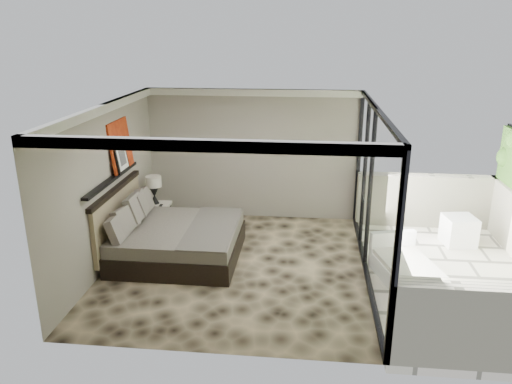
# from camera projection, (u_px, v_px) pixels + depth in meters

# --- Properties ---
(floor) EXTENTS (5.00, 5.00, 0.00)m
(floor) POSITION_uv_depth(u_px,v_px,m) (237.00, 266.00, 8.79)
(floor) COLOR black
(floor) RESTS_ON ground
(ceiling) EXTENTS (4.50, 5.00, 0.02)m
(ceiling) POSITION_uv_depth(u_px,v_px,m) (234.00, 107.00, 7.92)
(ceiling) COLOR silver
(ceiling) RESTS_ON back_wall
(back_wall) EXTENTS (4.50, 0.02, 2.80)m
(back_wall) POSITION_uv_depth(u_px,v_px,m) (252.00, 155.00, 10.70)
(back_wall) COLOR gray
(back_wall) RESTS_ON floor
(left_wall) EXTENTS (0.02, 5.00, 2.80)m
(left_wall) POSITION_uv_depth(u_px,v_px,m) (107.00, 186.00, 8.58)
(left_wall) COLOR gray
(left_wall) RESTS_ON floor
(glass_wall) EXTENTS (0.08, 5.00, 2.80)m
(glass_wall) POSITION_uv_depth(u_px,v_px,m) (372.00, 195.00, 8.12)
(glass_wall) COLOR white
(glass_wall) RESTS_ON floor
(terrace_slab) EXTENTS (3.00, 5.00, 0.12)m
(terrace_slab) POSITION_uv_depth(u_px,v_px,m) (456.00, 280.00, 8.43)
(terrace_slab) COLOR beige
(terrace_slab) RESTS_ON ground
(picture_ledge) EXTENTS (0.12, 2.20, 0.05)m
(picture_ledge) POSITION_uv_depth(u_px,v_px,m) (112.00, 179.00, 8.64)
(picture_ledge) COLOR black
(picture_ledge) RESTS_ON left_wall
(bed) EXTENTS (2.23, 2.16, 1.24)m
(bed) POSITION_uv_depth(u_px,v_px,m) (173.00, 238.00, 9.04)
(bed) COLOR black
(bed) RESTS_ON floor
(nightstand) EXTENTS (0.56, 0.56, 0.52)m
(nightstand) POSITION_uv_depth(u_px,v_px,m) (157.00, 216.00, 10.40)
(nightstand) COLOR black
(nightstand) RESTS_ON floor
(table_lamp) EXTENTS (0.32, 0.32, 0.59)m
(table_lamp) POSITION_uv_depth(u_px,v_px,m) (154.00, 186.00, 10.25)
(table_lamp) COLOR black
(table_lamp) RESTS_ON nightstand
(abstract_canvas) EXTENTS (0.13, 0.90, 0.90)m
(abstract_canvas) POSITION_uv_depth(u_px,v_px,m) (120.00, 145.00, 9.01)
(abstract_canvas) COLOR #9F320D
(abstract_canvas) RESTS_ON picture_ledge
(framed_print) EXTENTS (0.11, 0.50, 0.60)m
(framed_print) POSITION_uv_depth(u_px,v_px,m) (121.00, 155.00, 8.90)
(framed_print) COLOR black
(framed_print) RESTS_ON picture_ledge
(ottoman) EXTENTS (0.64, 0.64, 0.56)m
(ottoman) POSITION_uv_depth(u_px,v_px,m) (459.00, 231.00, 9.60)
(ottoman) COLOR silver
(ottoman) RESTS_ON terrace_slab
(lounger) EXTENTS (1.19, 1.77, 0.63)m
(lounger) POSITION_uv_depth(u_px,v_px,m) (409.00, 273.00, 8.13)
(lounger) COLOR white
(lounger) RESTS_ON terrace_slab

